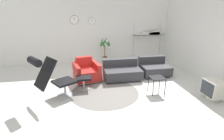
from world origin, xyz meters
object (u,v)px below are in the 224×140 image
Objects in this scene: lounge_chair at (50,75)px; couch_second at (154,68)px; side_table at (157,79)px; armchair_red at (86,72)px; couch_low at (122,72)px; potted_plant at (105,53)px; shelf_unit at (151,34)px; ottoman at (84,80)px; crt_television at (214,89)px.

couch_second is at bearing 78.01° from lounge_chair.
lounge_chair reaches higher than side_table.
couch_low is at bearing 164.35° from armchair_red.
couch_low is 1.50m from side_table.
potted_plant is 0.68× the size of shelf_unit.
side_table is (0.72, -1.30, 0.19)m from couch_low.
lounge_chair is 2.74× the size of ottoman.
couch_second is at bearing -107.14° from shelf_unit.
ottoman is at bearing 68.45° from armchair_red.
lounge_chair reaches higher than potted_plant.
potted_plant is (-1.04, 3.19, 0.08)m from side_table.
ottoman is at bearing 162.18° from side_table.
shelf_unit is (1.88, 2.08, 1.01)m from couch_low.
ottoman is (0.85, 0.55, -0.45)m from lounge_chair.
potted_plant is at bearing 67.57° from ottoman.
armchair_red is 3.88m from crt_television.
ottoman is at bearing 16.58° from couch_second.
crt_television is (4.28, -0.78, -0.43)m from lounge_chair.
crt_television is at bearing 46.95° from lounge_chair.
side_table is (-0.56, -1.44, 0.19)m from couch_second.
crt_television is at bearing -87.22° from shelf_unit.
lounge_chair is 2.58× the size of side_table.
crt_television is 4.53m from potted_plant.
lounge_chair is at bearing -141.46° from shelf_unit.
couch_low is (2.21, 1.18, -0.49)m from lounge_chair.
crt_television is at bearing -25.84° from side_table.
lounge_chair is 0.71× the size of shelf_unit.
couch_second is 1.56m from side_table.
shelf_unit is (-0.20, 4.03, 0.95)m from crt_television.
lounge_chair is 1.23× the size of armchair_red.
couch_second is at bearing -173.22° from couch_low.
crt_television reaches higher than side_table.
couch_low is (1.23, -0.08, -0.04)m from armchair_red.
lounge_chair is at bearing 28.21° from couch_low.
armchair_red is 1.85× the size of crt_television.
ottoman is 0.72m from armchair_red.
crt_television is 4.14m from shelf_unit.
armchair_red reaches higher than crt_television.
shelf_unit reaches higher than couch_low.
ottoman is 3.67m from crt_television.
lounge_chair is 2.28× the size of crt_television.
shelf_unit is (3.11, 1.99, 0.96)m from armchair_red.
couch_low reaches higher than crt_television.
couch_second is (2.64, 0.78, -0.04)m from ottoman.
couch_low is (1.36, 0.63, -0.04)m from ottoman.
lounge_chair is at bearing -121.63° from potted_plant.
armchair_red reaches higher than couch_second.
armchair_red is (0.12, 0.71, 0.00)m from ottoman.
couch_second is at bearing 169.72° from armchair_red.
potted_plant reaches higher than crt_television.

